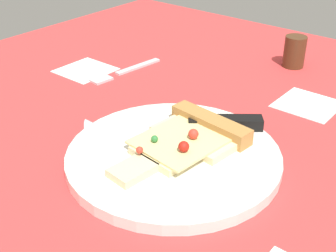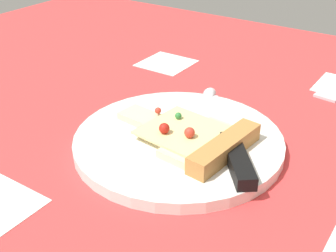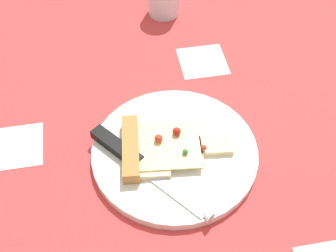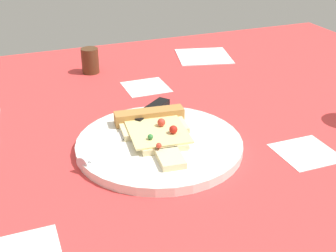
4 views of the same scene
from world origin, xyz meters
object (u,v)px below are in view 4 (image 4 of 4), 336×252
at_px(pepper_shaker, 90,61).
at_px(napkin, 204,56).
at_px(pizza_slice, 156,129).
at_px(plate, 159,145).
at_px(knife, 136,123).

relative_size(pepper_shaker, napkin, 0.44).
xyz_separation_m(pepper_shaker, napkin, (0.01, -0.29, -0.03)).
distance_m(pizza_slice, napkin, 0.46).
bearing_deg(plate, pizza_slice, -6.56).
distance_m(pizza_slice, knife, 0.04).
height_order(pepper_shaker, napkin, pepper_shaker).
xyz_separation_m(plate, napkin, (0.40, -0.27, -0.01)).
relative_size(pizza_slice, pepper_shaker, 3.15).
bearing_deg(plate, pepper_shaker, 3.80).
height_order(knife, pepper_shaker, pepper_shaker).
bearing_deg(napkin, pepper_shaker, 91.92).
distance_m(knife, pepper_shaker, 0.33).
distance_m(plate, pizza_slice, 0.03).
bearing_deg(napkin, plate, 146.19).
relative_size(pizza_slice, napkin, 1.39).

